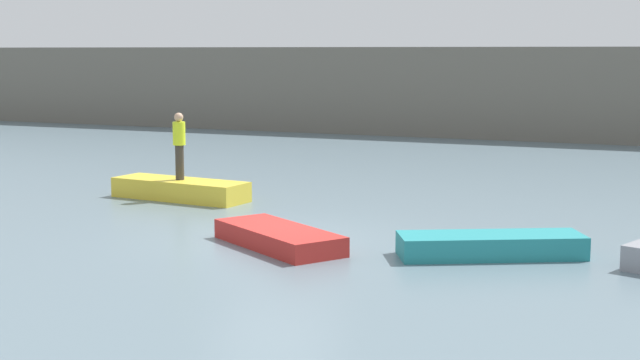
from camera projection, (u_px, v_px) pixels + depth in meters
name	position (u px, v px, depth m)	size (l,w,h in m)	color
ground_plane	(275.00, 240.00, 18.49)	(120.00, 120.00, 0.00)	slate
embankment_wall	(514.00, 94.00, 39.00)	(80.00, 1.20, 3.94)	#666056
rowboat_yellow	(180.00, 189.00, 23.53)	(3.67, 1.12, 0.51)	gold
rowboat_red	(279.00, 237.00, 17.83)	(3.07, 1.19, 0.38)	red
rowboat_teal	(491.00, 246.00, 16.96)	(3.41, 1.03, 0.43)	teal
person_hiviz_shirt	(179.00, 142.00, 23.36)	(0.32, 0.32, 1.72)	#38332D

